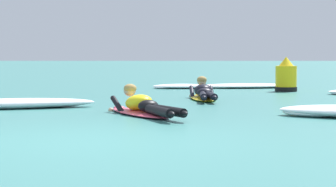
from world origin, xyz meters
TOP-DOWN VIEW (x-y plane):
  - ground_plane at (0.00, 10.00)m, footprint 120.00×120.00m
  - surfer_near at (0.48, 3.19)m, footprint 1.49×2.55m
  - surfer_far at (1.62, 6.84)m, footprint 0.63×2.56m
  - whitewater_front at (3.00, 11.75)m, footprint 3.07×1.56m
  - whitewater_mid_right at (1.17, 11.40)m, footprint 1.73×0.91m
  - whitewater_far_band at (-1.96, 4.48)m, footprint 3.08×1.56m
  - channel_marker_buoy at (3.88, 10.01)m, footprint 0.58×0.58m

SIDE VIEW (x-z plane):
  - ground_plane at x=0.00m, z-range 0.00..0.00m
  - whitewater_front at x=3.00m, z-range 0.00..0.12m
  - whitewater_mid_right at x=1.17m, z-range 0.00..0.13m
  - whitewater_far_band at x=-1.96m, z-range -0.01..0.18m
  - surfer_near at x=0.48m, z-range -0.13..0.41m
  - surfer_far at x=1.62m, z-range -0.12..0.40m
  - channel_marker_buoy at x=3.88m, z-range -0.10..0.81m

